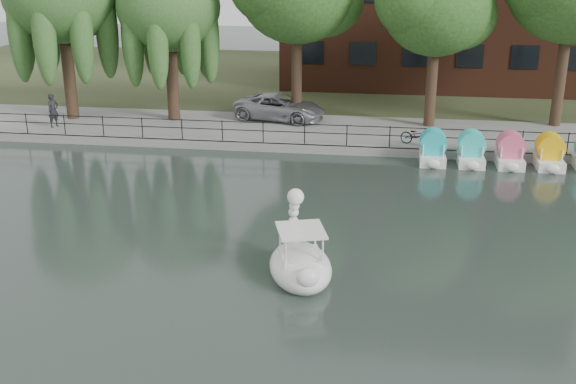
% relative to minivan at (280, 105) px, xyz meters
% --- Properties ---
extents(ground_plane, '(120.00, 120.00, 0.00)m').
position_rel_minivan_xyz_m(ground_plane, '(1.85, -17.66, -1.18)').
color(ground_plane, '#39453F').
extents(promenade, '(40.00, 6.00, 0.40)m').
position_rel_minivan_xyz_m(promenade, '(1.85, -1.66, -0.98)').
color(promenade, gray).
rests_on(promenade, ground_plane).
extents(kerb, '(40.00, 0.25, 0.40)m').
position_rel_minivan_xyz_m(kerb, '(1.85, -4.61, -0.98)').
color(kerb, gray).
rests_on(kerb, ground_plane).
extents(land_strip, '(60.00, 22.00, 0.36)m').
position_rel_minivan_xyz_m(land_strip, '(1.85, 12.34, -1.00)').
color(land_strip, '#47512D').
rests_on(land_strip, ground_plane).
extents(railing, '(32.00, 0.05, 1.00)m').
position_rel_minivan_xyz_m(railing, '(1.85, -4.41, -0.03)').
color(railing, black).
rests_on(railing, promenade).
extents(willow_mid, '(5.32, 5.32, 8.15)m').
position_rel_minivan_xyz_m(willow_mid, '(-5.65, -0.66, 5.07)').
color(willow_mid, '#473323').
rests_on(willow_mid, promenade).
extents(broadleaf_right, '(5.40, 5.40, 8.32)m').
position_rel_minivan_xyz_m(broadleaf_right, '(7.85, -0.16, 5.21)').
color(broadleaf_right, '#473323').
rests_on(broadleaf_right, promenade).
extents(minivan, '(3.72, 6.01, 1.55)m').
position_rel_minivan_xyz_m(minivan, '(0.00, 0.00, 0.00)').
color(minivan, gray).
rests_on(minivan, promenade).
extents(bicycle, '(1.18, 1.82, 1.00)m').
position_rel_minivan_xyz_m(bicycle, '(7.18, -3.91, -0.28)').
color(bicycle, gray).
rests_on(bicycle, promenade).
extents(pedestrian, '(0.77, 0.86, 1.98)m').
position_rel_minivan_xyz_m(pedestrian, '(-11.30, -3.10, 0.21)').
color(pedestrian, black).
rests_on(pedestrian, promenade).
extents(swan_boat, '(2.63, 3.37, 2.52)m').
position_rel_minivan_xyz_m(swan_boat, '(3.27, -17.54, -0.63)').
color(swan_boat, white).
rests_on(swan_boat, ground_plane).
extents(pedal_boat_row, '(11.35, 1.70, 1.40)m').
position_rel_minivan_xyz_m(pedal_boat_row, '(12.91, -5.33, -0.57)').
color(pedal_boat_row, white).
rests_on(pedal_boat_row, ground_plane).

